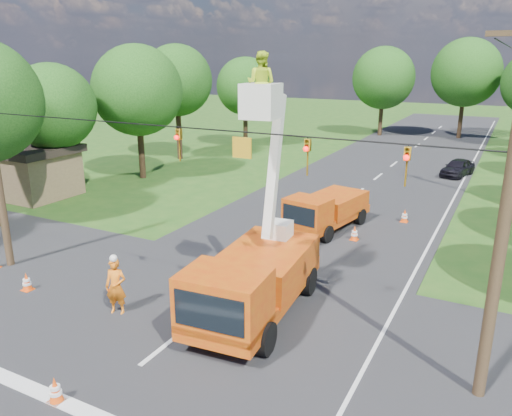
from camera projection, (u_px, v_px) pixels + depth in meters
The scene contains 23 objects.
ground at pixel (358, 193), 31.85m from camera, with size 140.00×140.00×0.00m, color #224F17.
road_main at pixel (358, 193), 31.85m from camera, with size 12.00×100.00×0.06m, color black.
road_cross at pixel (201, 318), 16.59m from camera, with size 56.00×10.00×0.07m, color black.
stop_bar at pixel (83, 412), 12.18m from camera, with size 9.00×0.45×0.02m, color silver.
edge_line at pixel (451, 205), 29.37m from camera, with size 0.12×90.00×0.02m, color silver.
bucket_truck at pixel (254, 267), 16.19m from camera, with size 3.11×6.85×8.50m.
second_truck at pixel (326, 210), 24.73m from camera, with size 2.92×5.68×2.03m.
ground_worker at pixel (116, 287), 16.62m from camera, with size 0.72×0.47×1.98m, color orange.
distant_car at pixel (458, 167), 36.29m from camera, with size 1.49×3.70×1.26m, color black.
traffic_cone_0 at pixel (55, 390), 12.43m from camera, with size 0.38×0.38×0.71m.
traffic_cone_2 at pixel (285, 265), 19.95m from camera, with size 0.38×0.38×0.71m.
traffic_cone_3 at pixel (354, 233), 23.52m from camera, with size 0.38×0.38×0.71m.
traffic_cone_4 at pixel (27, 282), 18.42m from camera, with size 0.38×0.38×0.71m.
traffic_cone_6 at pixel (405, 216), 26.10m from camera, with size 0.38×0.38×0.71m.
pole_right_near at pixel (507, 204), 11.34m from camera, with size 1.80×0.30×10.00m.
signal_span at pixel (261, 149), 13.89m from camera, with size 18.00×0.29×1.07m.
shed at pixel (30, 170), 30.89m from camera, with size 5.50×4.50×3.15m.
tree_left_c at pixel (52, 107), 29.97m from camera, with size 5.20×5.20×8.06m.
tree_left_d at pixel (137, 91), 34.19m from camera, with size 6.20×6.20×9.24m.
tree_left_e at pixel (177, 81), 40.82m from camera, with size 5.80×5.80×9.41m.
tree_left_f at pixel (245, 86), 46.95m from camera, with size 5.40×5.40×8.40m.
tree_far_a at pixel (383, 78), 53.48m from camera, with size 6.60×6.60×9.50m.
tree_far_b at pixel (466, 73), 51.44m from camera, with size 7.00×7.00×10.32m.
Camera 1 is at (8.48, -10.28, 8.31)m, focal length 35.00 mm.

